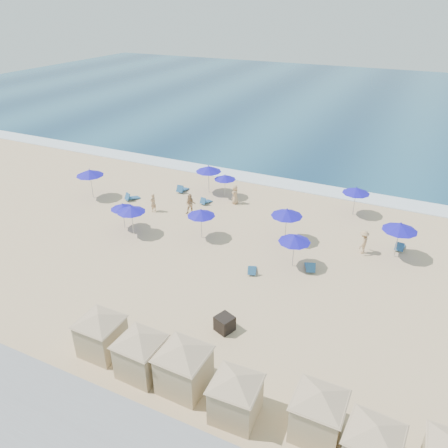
# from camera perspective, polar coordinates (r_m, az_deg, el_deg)

# --- Properties ---
(ground) EXTENTS (160.00, 160.00, 0.00)m
(ground) POSITION_cam_1_polar(r_m,az_deg,el_deg) (28.51, 0.81, -6.07)
(ground) COLOR tan
(ground) RESTS_ON ground
(ocean) EXTENTS (160.00, 80.00, 0.06)m
(ocean) POSITION_cam_1_polar(r_m,az_deg,el_deg) (78.77, 18.48, 14.80)
(ocean) COLOR navy
(ocean) RESTS_ON ground
(surf_line) EXTENTS (160.00, 2.50, 0.08)m
(surf_line) POSITION_cam_1_polar(r_m,az_deg,el_deg) (41.46, 9.88, 4.89)
(surf_line) COLOR white
(surf_line) RESTS_ON ground
(seawall) EXTENTS (160.00, 6.10, 1.22)m
(seawall) POSITION_cam_1_polar(r_m,az_deg,el_deg) (19.83, -17.44, -24.13)
(seawall) COLOR gray
(seawall) RESTS_ON ground
(trash_bin) EXTENTS (1.12, 1.12, 0.87)m
(trash_bin) POSITION_cam_1_polar(r_m,az_deg,el_deg) (23.71, 0.08, -12.87)
(trash_bin) COLOR black
(trash_bin) RESTS_ON ground
(cabana_0) EXTENTS (4.12, 4.12, 2.58)m
(cabana_0) POSITION_cam_1_polar(r_m,az_deg,el_deg) (22.66, -15.86, -12.96)
(cabana_0) COLOR tan
(cabana_0) RESTS_ON ground
(cabana_1) EXTENTS (4.14, 4.14, 2.60)m
(cabana_1) POSITION_cam_1_polar(r_m,az_deg,el_deg) (21.18, -10.86, -15.64)
(cabana_1) COLOR tan
(cabana_1) RESTS_ON ground
(cabana_2) EXTENTS (4.36, 4.36, 2.73)m
(cabana_2) POSITION_cam_1_polar(r_m,az_deg,el_deg) (20.24, -5.32, -17.37)
(cabana_2) COLOR tan
(cabana_2) RESTS_ON ground
(cabana_3) EXTENTS (4.03, 4.03, 2.53)m
(cabana_3) POSITION_cam_1_polar(r_m,az_deg,el_deg) (19.20, 1.55, -20.93)
(cabana_3) COLOR tan
(cabana_3) RESTS_ON ground
(cabana_4) EXTENTS (4.14, 4.14, 2.60)m
(cabana_4) POSITION_cam_1_polar(r_m,az_deg,el_deg) (18.99, 12.32, -22.34)
(cabana_4) COLOR tan
(cabana_4) RESTS_ON ground
(cabana_5) EXTENTS (4.06, 4.06, 2.55)m
(cabana_5) POSITION_cam_1_polar(r_m,az_deg,el_deg) (18.56, 18.95, -25.29)
(cabana_5) COLOR tan
(cabana_5) RESTS_ON ground
(umbrella_0) EXTENTS (2.36, 2.36, 2.69)m
(umbrella_0) POSITION_cam_1_polar(r_m,az_deg,el_deg) (39.46, -17.14, 6.43)
(umbrella_0) COLOR #A5A8AD
(umbrella_0) RESTS_ON ground
(umbrella_1) EXTENTS (1.83, 1.83, 2.08)m
(umbrella_1) POSITION_cam_1_polar(r_m,az_deg,el_deg) (33.61, -13.12, 2.25)
(umbrella_1) COLOR #A5A8AD
(umbrella_1) RESTS_ON ground
(umbrella_2) EXTENTS (2.29, 2.29, 2.60)m
(umbrella_2) POSITION_cam_1_polar(r_m,az_deg,el_deg) (38.84, -2.03, 7.22)
(umbrella_2) COLOR #A5A8AD
(umbrella_2) RESTS_ON ground
(umbrella_3) EXTENTS (2.09, 2.09, 2.38)m
(umbrella_3) POSITION_cam_1_polar(r_m,az_deg,el_deg) (32.43, -12.04, 1.92)
(umbrella_3) COLOR #A5A8AD
(umbrella_3) RESTS_ON ground
(umbrella_4) EXTENTS (1.90, 1.90, 2.17)m
(umbrella_4) POSITION_cam_1_polar(r_m,az_deg,el_deg) (37.98, 0.13, 6.15)
(umbrella_4) COLOR #A5A8AD
(umbrella_4) RESTS_ON ground
(umbrella_5) EXTENTS (2.04, 2.04, 2.32)m
(umbrella_5) POSITION_cam_1_polar(r_m,az_deg,el_deg) (31.31, -3.00, 1.45)
(umbrella_5) COLOR #A5A8AD
(umbrella_5) RESTS_ON ground
(umbrella_6) EXTENTS (2.27, 2.27, 2.58)m
(umbrella_6) POSITION_cam_1_polar(r_m,az_deg,el_deg) (31.12, 8.22, 1.47)
(umbrella_6) COLOR #A5A8AD
(umbrella_6) RESTS_ON ground
(umbrella_7) EXTENTS (2.10, 2.10, 2.39)m
(umbrella_7) POSITION_cam_1_polar(r_m,az_deg,el_deg) (28.23, 9.20, -1.90)
(umbrella_7) COLOR #A5A8AD
(umbrella_7) RESTS_ON ground
(umbrella_8) EXTENTS (2.17, 2.17, 2.47)m
(umbrella_8) POSITION_cam_1_polar(r_m,az_deg,el_deg) (36.19, 16.90, 4.22)
(umbrella_8) COLOR #A5A8AD
(umbrella_8) RESTS_ON ground
(umbrella_9) EXTENTS (2.32, 2.32, 2.65)m
(umbrella_9) POSITION_cam_1_polar(r_m,az_deg,el_deg) (31.03, 22.03, -0.37)
(umbrella_9) COLOR #A5A8AD
(umbrella_9) RESTS_ON ground
(beach_chair_0) EXTENTS (1.08, 1.44, 0.72)m
(beach_chair_0) POSITION_cam_1_polar(r_m,az_deg,el_deg) (38.88, -12.05, 3.43)
(beach_chair_0) COLOR #235482
(beach_chair_0) RESTS_ON ground
(beach_chair_1) EXTENTS (0.63, 1.39, 0.76)m
(beach_chair_1) POSITION_cam_1_polar(r_m,az_deg,el_deg) (39.84, -5.52, 4.57)
(beach_chair_1) COLOR #235482
(beach_chair_1) RESTS_ON ground
(beach_chair_2) EXTENTS (0.74, 1.26, 0.65)m
(beach_chair_2) POSITION_cam_1_polar(r_m,az_deg,el_deg) (37.38, -2.46, 2.99)
(beach_chair_2) COLOR #235482
(beach_chair_2) RESTS_ON ground
(beach_chair_3) EXTENTS (0.86, 1.27, 0.64)m
(beach_chair_3) POSITION_cam_1_polar(r_m,az_deg,el_deg) (28.21, 3.68, -6.00)
(beach_chair_3) COLOR #235482
(beach_chair_3) RESTS_ON ground
(beach_chair_4) EXTENTS (1.01, 1.43, 0.72)m
(beach_chair_4) POSITION_cam_1_polar(r_m,az_deg,el_deg) (28.94, 11.19, -5.51)
(beach_chair_4) COLOR #235482
(beach_chair_4) RESTS_ON ground
(beach_chair_5) EXTENTS (0.68, 1.33, 0.71)m
(beach_chair_5) POSITION_cam_1_polar(r_m,az_deg,el_deg) (32.98, 21.99, -2.74)
(beach_chair_5) COLOR #235482
(beach_chair_5) RESTS_ON ground
(beachgoer_0) EXTENTS (0.47, 0.63, 1.57)m
(beachgoer_0) POSITION_cam_1_polar(r_m,az_deg,el_deg) (36.22, -9.25, 2.77)
(beachgoer_0) COLOR tan
(beachgoer_0) RESTS_ON ground
(beachgoer_1) EXTENTS (1.03, 0.94, 1.73)m
(beachgoer_1) POSITION_cam_1_polar(r_m,az_deg,el_deg) (35.41, -4.40, 2.60)
(beachgoer_1) COLOR tan
(beachgoer_1) RESTS_ON ground
(beachgoer_2) EXTENTS (0.81, 1.19, 1.70)m
(beachgoer_2) POSITION_cam_1_polar(r_m,az_deg,el_deg) (31.43, 17.75, -2.24)
(beachgoer_2) COLOR tan
(beachgoer_2) RESTS_ON ground
(beachgoer_3) EXTENTS (0.56, 0.83, 1.66)m
(beachgoer_3) POSITION_cam_1_polar(r_m,az_deg,el_deg) (37.17, 1.46, 3.88)
(beachgoer_3) COLOR tan
(beachgoer_3) RESTS_ON ground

